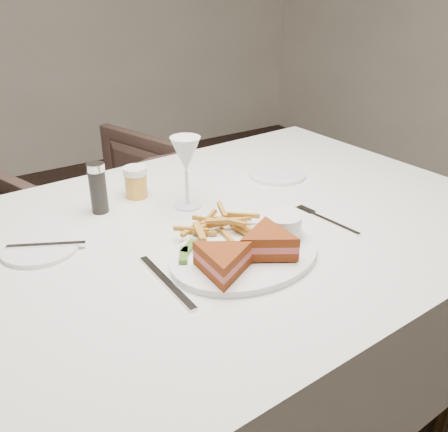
% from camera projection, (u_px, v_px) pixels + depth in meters
% --- Properties ---
extents(table, '(1.46, 1.02, 0.75)m').
position_uv_depth(table, '(214.00, 355.00, 1.30)').
color(table, silver).
rests_on(table, ground).
extents(chair_far, '(0.85, 0.82, 0.70)m').
position_uv_depth(chair_far, '(101.00, 218.00, 2.05)').
color(chair_far, '#45312A').
rests_on(chair_far, ground).
extents(table_setting, '(0.83, 0.58, 0.18)m').
position_uv_depth(table_setting, '(217.00, 223.00, 1.06)').
color(table_setting, white).
rests_on(table_setting, table).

